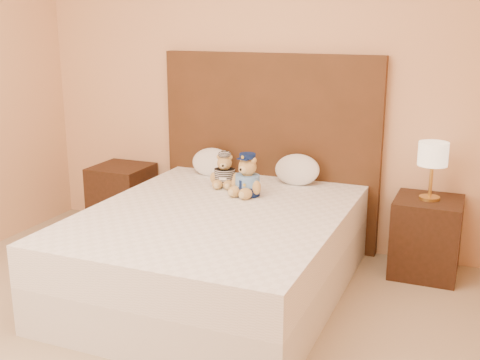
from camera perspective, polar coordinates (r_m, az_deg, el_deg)
name	(u,v)px	position (r m, az deg, el deg)	size (l,w,h in m)	color
room_walls	(148,7)	(3.04, -8.71, 15.95)	(4.04, 4.52, 2.72)	#E6AD7D
bed	(216,251)	(3.98, -2.29, -6.70)	(1.60, 2.00, 0.55)	white
headboard	(269,150)	(4.74, 2.78, 2.86)	(1.75, 0.08, 1.50)	#4D2C17
nightstand_left	(122,197)	(5.23, -11.08, -1.62)	(0.45, 0.45, 0.55)	#371C11
nightstand_right	(426,237)	(4.42, 17.23, -5.16)	(0.45, 0.45, 0.55)	#371C11
lamp	(433,157)	(4.26, 17.82, 2.10)	(0.20, 0.20, 0.40)	gold
teddy_police	(247,175)	(4.18, 0.72, 0.49)	(0.26, 0.25, 0.30)	#AC8143
teddy_prisoner	(225,170)	(4.41, -1.48, 0.93)	(0.22, 0.21, 0.25)	#AC8143
pillow_left	(211,161)	(4.76, -2.74, 1.85)	(0.33, 0.21, 0.23)	white
pillow_right	(297,168)	(4.50, 5.44, 1.12)	(0.34, 0.22, 0.24)	white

